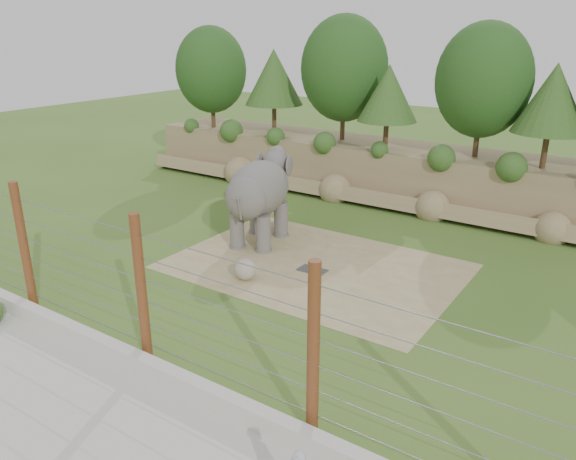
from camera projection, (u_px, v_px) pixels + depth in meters
The scene contains 9 objects.
ground at pixel (253, 294), 18.08m from camera, with size 90.00×90.00×0.00m, color #446724.
back_embankment at pixel (426, 120), 26.26m from camera, with size 30.00×5.52×8.77m.
dirt_patch at pixel (315, 266), 20.15m from camera, with size 10.00×7.00×0.02m, color #978459.
drain_grate at pixel (312, 270), 19.78m from camera, with size 1.00×0.60×0.03m, color #262628.
elephant at pixel (259, 201), 21.87m from camera, with size 1.81×4.21×3.41m, color #655F5B, non-canonical shape.
stone_ball at pixel (245, 269), 18.97m from camera, with size 0.75×0.75×0.75m, color gray.
retaining_wall at pixel (133, 360), 14.10m from camera, with size 26.00×0.35×0.50m, color beige.
walkway at pixel (65, 411), 12.63m from camera, with size 26.00×4.00×0.01m, color beige.
barrier_fence at pixel (141, 290), 13.89m from camera, with size 20.26×0.26×4.00m.
Camera 1 is at (10.02, -12.84, 8.19)m, focal length 35.00 mm.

